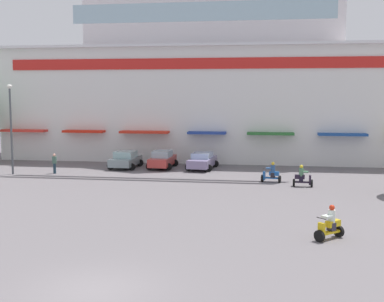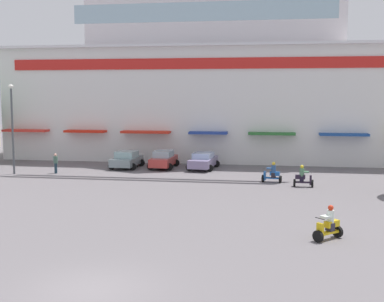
{
  "view_description": "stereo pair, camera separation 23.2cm",
  "coord_description": "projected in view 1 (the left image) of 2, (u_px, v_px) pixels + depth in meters",
  "views": [
    {
      "loc": [
        5.63,
        -15.47,
        6.46
      ],
      "look_at": [
        0.91,
        15.05,
        2.91
      ],
      "focal_mm": 47.9,
      "sensor_mm": 36.0,
      "label": 1
    },
    {
      "loc": [
        5.86,
        -15.43,
        6.46
      ],
      "look_at": [
        0.91,
        15.05,
        2.91
      ],
      "focal_mm": 47.9,
      "sensor_mm": 36.0,
      "label": 2
    }
  ],
  "objects": [
    {
      "name": "scooter_rider_3",
      "position": [
        271.0,
        174.0,
        36.83
      ],
      "size": [
        1.46,
        0.75,
        1.49
      ],
      "color": "black",
      "rests_on": "ground"
    },
    {
      "name": "scooter_rider_2",
      "position": [
        330.0,
        225.0,
        22.52
      ],
      "size": [
        1.39,
        1.38,
        1.54
      ],
      "color": "black",
      "rests_on": "ground"
    },
    {
      "name": "pedestrian_0",
      "position": [
        54.0,
        162.0,
        40.78
      ],
      "size": [
        0.47,
        0.47,
        1.61
      ],
      "color": "#1E3442",
      "rests_on": "ground"
    },
    {
      "name": "parked_car_2",
      "position": [
        202.0,
        161.0,
        43.14
      ],
      "size": [
        2.57,
        4.36,
        1.42
      ],
      "color": "gray",
      "rests_on": "ground"
    },
    {
      "name": "ground_plane",
      "position": [
        171.0,
        205.0,
        29.54
      ],
      "size": [
        128.0,
        128.0,
        0.0
      ],
      "primitive_type": "plane",
      "color": "slate"
    },
    {
      "name": "parked_car_1",
      "position": [
        162.0,
        159.0,
        43.7
      ],
      "size": [
        2.31,
        4.04,
        1.52
      ],
      "color": "#B13632",
      "rests_on": "ground"
    },
    {
      "name": "scooter_rider_4",
      "position": [
        303.0,
        178.0,
        35.12
      ],
      "size": [
        1.38,
        0.6,
        1.52
      ],
      "color": "black",
      "rests_on": "ground"
    },
    {
      "name": "streetlamp_near",
      "position": [
        11.0,
        122.0,
        40.08
      ],
      "size": [
        0.4,
        0.4,
        7.07
      ],
      "color": "#474C51",
      "rests_on": "ground"
    },
    {
      "name": "parked_car_0",
      "position": [
        126.0,
        159.0,
        43.79
      ],
      "size": [
        2.54,
        3.95,
        1.46
      ],
      "color": "gray",
      "rests_on": "ground"
    },
    {
      "name": "colonial_building",
      "position": [
        215.0,
        68.0,
        51.17
      ],
      "size": [
        39.95,
        16.68,
        20.84
      ],
      "color": "silver",
      "rests_on": "ground"
    }
  ]
}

